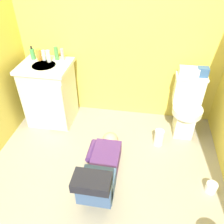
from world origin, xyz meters
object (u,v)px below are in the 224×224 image
at_px(faucet, 48,56).
at_px(bottle_clear, 44,55).
at_px(soap_dispenser, 33,54).
at_px(toilet, 186,107).
at_px(person_plumber, 101,170).
at_px(bottle_pink, 62,55).
at_px(bottle_amber, 39,55).
at_px(vanity_cabinet, 50,93).
at_px(bottle_white, 48,56).
at_px(tissue_box, 189,71).
at_px(toilet_paper_roll, 211,187).
at_px(bottle_green, 56,53).
at_px(paper_towel_roll, 159,138).
at_px(toiletry_bag, 203,72).

distance_m(faucet, bottle_clear, 0.05).
bearing_deg(soap_dispenser, toilet, -2.14).
relative_size(person_plumber, soap_dispenser, 6.42).
bearing_deg(bottle_pink, toilet, -3.65).
xyz_separation_m(soap_dispenser, bottle_amber, (0.09, -0.02, 0.00)).
height_order(vanity_cabinet, bottle_pink, bottle_pink).
relative_size(bottle_clear, bottle_white, 0.87).
height_order(tissue_box, toilet_paper_roll, tissue_box).
relative_size(bottle_white, bottle_green, 0.88).
bearing_deg(bottle_clear, toilet_paper_roll, -25.74).
xyz_separation_m(toilet, soap_dispenser, (-1.92, 0.07, 0.52)).
xyz_separation_m(toilet, toilet_paper_roll, (0.22, -0.90, -0.32)).
height_order(bottle_clear, paper_towel_roll, bottle_clear).
relative_size(person_plumber, toilet_paper_roll, 9.68).
relative_size(toilet, faucet, 7.50).
distance_m(toilet, toilet_paper_roll, 0.98).
bearing_deg(toiletry_bag, faucet, 179.97).
distance_m(vanity_cabinet, bottle_green, 0.52).
xyz_separation_m(tissue_box, bottle_white, (-1.65, -0.06, 0.09)).
bearing_deg(soap_dispenser, person_plumber, -44.62).
relative_size(tissue_box, toiletry_bag, 1.77).
distance_m(soap_dispenser, bottle_pink, 0.37).
xyz_separation_m(toiletry_bag, paper_towel_roll, (-0.41, -0.41, -0.70)).
height_order(bottle_amber, bottle_white, bottle_white).
bearing_deg(toilet_paper_roll, toilet, 103.90).
xyz_separation_m(toilet, bottle_white, (-1.70, 0.03, 0.52)).
xyz_separation_m(toiletry_bag, bottle_amber, (-1.94, -0.03, 0.08)).
xyz_separation_m(bottle_amber, bottle_white, (0.13, -0.03, 0.00)).
bearing_deg(toilet, vanity_cabinet, -178.19).
bearing_deg(bottle_pink, bottle_white, -155.33).
distance_m(bottle_amber, bottle_white, 0.13).
bearing_deg(bottle_clear, toiletry_bag, 0.79).
relative_size(paper_towel_roll, toilet_paper_roll, 1.91).
xyz_separation_m(bottle_amber, bottle_clear, (0.06, 0.01, -0.01)).
relative_size(soap_dispenser, bottle_green, 1.01).
relative_size(bottle_amber, bottle_green, 0.83).
relative_size(bottle_clear, bottle_pink, 0.86).
bearing_deg(toilet, toilet_paper_roll, -76.10).
relative_size(person_plumber, bottle_white, 7.39).
relative_size(vanity_cabinet, paper_towel_roll, 3.91).
bearing_deg(person_plumber, faucet, 129.12).
distance_m(toilet, bottle_amber, 1.90).
relative_size(tissue_box, bottle_pink, 1.51).
relative_size(bottle_white, toilet_paper_roll, 1.31).
relative_size(toilet, soap_dispenser, 4.52).
height_order(person_plumber, toiletry_bag, toiletry_bag).
xyz_separation_m(toilet, bottle_pink, (-1.55, 0.10, 0.53)).
xyz_separation_m(vanity_cabinet, tissue_box, (1.68, 0.14, 0.38)).
relative_size(toilet, vanity_cabinet, 0.91).
bearing_deg(soap_dispenser, bottle_amber, -10.26).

